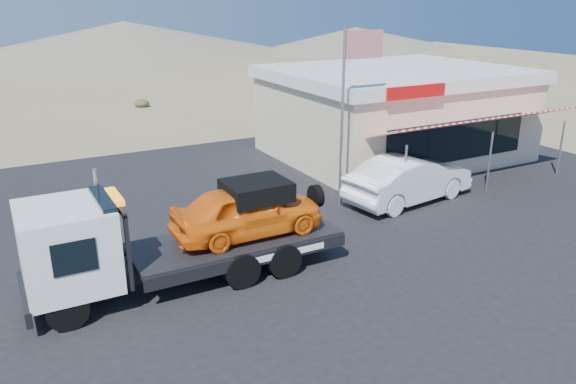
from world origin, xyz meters
The scene contains 6 objects.
ground centered at (0.00, 0.00, 0.00)m, with size 120.00×120.00×0.00m, color olive.
asphalt_lot centered at (2.00, 3.00, 0.01)m, with size 32.00×24.00×0.02m, color black.
tow_truck centered at (-1.81, 1.81, 1.40)m, with size 7.79×2.31×2.60m.
white_sedan centered at (7.07, 3.72, 0.83)m, with size 1.72×4.94×1.63m, color silver.
jerky_store centered at (10.50, 8.97, 1.99)m, with size 10.40×9.97×3.90m.
flagpole centered at (4.93, 4.50, 3.76)m, with size 1.55×0.10×6.00m.
Camera 1 is at (-5.58, -10.67, 6.87)m, focal length 35.00 mm.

